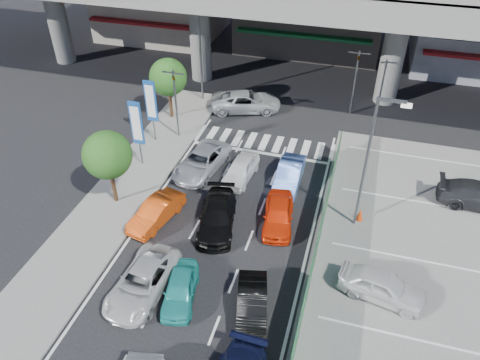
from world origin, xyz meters
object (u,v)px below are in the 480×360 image
(kei_truck_front_right, at_px, (289,175))
(parked_sedan_white, at_px, (382,286))
(tree_far, at_px, (168,77))
(traffic_light_left, at_px, (175,88))
(sedan_black_mid, at_px, (217,216))
(crossing_wagon_silver, at_px, (246,101))
(sedan_white_mid_left, at_px, (143,282))
(wagon_silver_front_left, at_px, (202,162))
(street_lamp_right, at_px, (371,155))
(sedan_white_front_mid, at_px, (241,170))
(taxi_teal_mid, at_px, (180,289))
(taxi_orange_left, at_px, (156,212))
(hatch_black_mid_right, at_px, (252,305))
(traffic_light_right, at_px, (357,67))
(traffic_cone, at_px, (360,214))
(signboard_near, at_px, (137,125))
(signboard_far, at_px, (151,103))
(taxi_orange_right, at_px, (278,214))
(tree_near, at_px, (107,155))
(street_lamp_left, at_px, (202,44))

(kei_truck_front_right, relative_size, parked_sedan_white, 1.01)
(tree_far, bearing_deg, traffic_light_left, -57.38)
(traffic_light_left, xyz_separation_m, sedan_black_mid, (5.75, -8.34, -3.25))
(crossing_wagon_silver, bearing_deg, tree_far, 100.43)
(traffic_light_left, height_order, crossing_wagon_silver, traffic_light_left)
(sedan_white_mid_left, bearing_deg, wagon_silver_front_left, 96.75)
(street_lamp_right, height_order, sedan_white_front_mid, street_lamp_right)
(taxi_teal_mid, distance_m, taxi_orange_left, 5.85)
(hatch_black_mid_right, bearing_deg, street_lamp_right, 47.72)
(tree_far, distance_m, crossing_wagon_silver, 6.49)
(sedan_white_mid_left, bearing_deg, traffic_light_right, 71.90)
(kei_truck_front_right, xyz_separation_m, traffic_cone, (4.60, -2.33, -0.24))
(traffic_light_right, relative_size, wagon_silver_front_left, 1.05)
(sedan_white_front_mid, distance_m, crossing_wagon_silver, 9.16)
(traffic_light_left, xyz_separation_m, traffic_cone, (13.45, -5.65, -3.49))
(signboard_near, relative_size, kei_truck_front_right, 1.12)
(wagon_silver_front_left, height_order, kei_truck_front_right, same)
(hatch_black_mid_right, distance_m, sedan_black_mid, 6.34)
(signboard_near, height_order, signboard_far, same)
(traffic_light_left, xyz_separation_m, kei_truck_front_right, (8.85, -3.32, -3.25))
(traffic_light_left, bearing_deg, street_lamp_right, -24.16)
(taxi_teal_mid, xyz_separation_m, taxi_orange_right, (3.33, 6.47, 0.08))
(street_lamp_right, relative_size, wagon_silver_front_left, 1.61)
(kei_truck_front_right, relative_size, crossing_wagon_silver, 0.76)
(tree_near, xyz_separation_m, taxi_orange_left, (3.09, -0.92, -2.73))
(taxi_orange_left, height_order, crossing_wagon_silver, crossing_wagon_silver)
(taxi_orange_left, xyz_separation_m, wagon_silver_front_left, (0.77, 5.43, 0.03))
(traffic_light_right, bearing_deg, taxi_teal_mid, -106.24)
(tree_far, height_order, taxi_orange_right, tree_far)
(traffic_cone, bearing_deg, taxi_orange_left, -163.67)
(signboard_near, distance_m, sedan_white_mid_left, 11.18)
(street_lamp_left, xyz_separation_m, taxi_orange_right, (9.13, -13.22, -4.08))
(signboard_near, distance_m, hatch_black_mid_right, 14.25)
(traffic_light_left, bearing_deg, tree_near, -95.71)
(street_lamp_right, relative_size, street_lamp_left, 1.00)
(traffic_light_left, relative_size, hatch_black_mid_right, 1.35)
(signboard_far, height_order, crossing_wagon_silver, signboard_far)
(signboard_far, xyz_separation_m, sedan_white_front_mid, (7.14, -2.60, -2.40))
(wagon_silver_front_left, bearing_deg, traffic_light_right, 59.67)
(taxi_teal_mid, xyz_separation_m, parked_sedan_white, (9.19, 2.73, 0.15))
(street_lamp_left, height_order, hatch_black_mid_right, street_lamp_left)
(signboard_far, distance_m, sedan_black_mid, 10.51)
(sedan_white_mid_left, bearing_deg, sedan_white_front_mid, 81.88)
(tree_near, bearing_deg, sedan_black_mid, -3.00)
(signboard_near, xyz_separation_m, tree_near, (0.20, -3.99, 0.32))
(traffic_light_left, bearing_deg, crossing_wagon_silver, 55.62)
(wagon_silver_front_left, relative_size, crossing_wagon_silver, 0.91)
(kei_truck_front_right, bearing_deg, signboard_near, -176.32)
(traffic_light_right, xyz_separation_m, wagon_silver_front_left, (-8.64, -10.49, -3.25))
(taxi_orange_left, relative_size, traffic_cone, 5.10)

